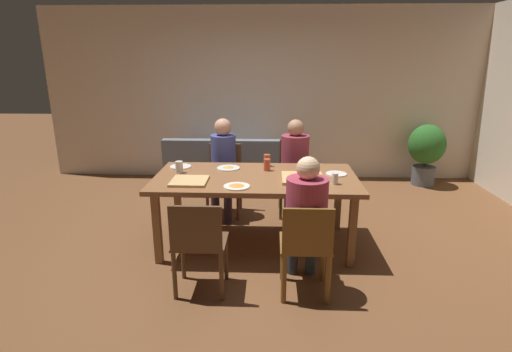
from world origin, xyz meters
The scene contains 22 objects.
ground_plane centered at (0.00, 0.00, 0.00)m, with size 20.00×20.00×0.00m, color brown.
back_wall centered at (0.00, 2.65, 1.36)m, with size 7.04×0.12×2.72m, color beige.
dining_table centered at (0.00, 0.00, 0.70)m, with size 2.09×1.08×0.77m.
chair_0 centered at (0.45, 1.00, 0.52)m, with size 0.39×0.43×0.94m.
person_0 centered at (0.45, 0.84, 0.72)m, with size 0.35×0.56×1.23m.
chair_1 centered at (0.45, -0.96, 0.46)m, with size 0.43×0.42×0.84m.
person_1 centered at (0.45, -0.83, 0.71)m, with size 0.34×0.52×1.21m.
chair_2 centered at (-0.44, 0.95, 0.49)m, with size 0.44×0.44×0.89m.
person_2 centered at (-0.44, 0.81, 0.73)m, with size 0.31×0.50×1.24m.
chair_3 centered at (-0.44, -0.96, 0.49)m, with size 0.45×0.39×0.84m.
pizza_box_0 centered at (-0.64, -0.23, 0.79)m, with size 0.35×0.35×0.02m.
pizza_box_1 centered at (0.48, -0.10, 0.79)m, with size 0.41×0.41×0.03m.
plate_0 centered at (0.85, 0.10, 0.78)m, with size 0.22×0.22×0.01m.
plate_1 centered at (-0.85, 0.32, 0.78)m, with size 0.24×0.24×0.01m.
plate_2 centered at (-0.31, 0.28, 0.78)m, with size 0.25×0.25×0.03m.
plate_3 centered at (-0.17, -0.36, 0.79)m, with size 0.25×0.25×0.03m.
drinking_glass_0 centered at (-0.82, 0.10, 0.84)m, with size 0.08×0.08×0.12m, color silver.
drinking_glass_1 centered at (0.11, 0.22, 0.84)m, with size 0.07×0.07×0.13m, color #BE4831.
drinking_glass_2 centered at (0.78, -0.23, 0.83)m, with size 0.06×0.06×0.11m, color silver.
drinking_glass_3 centered at (0.11, 0.40, 0.84)m, with size 0.08×0.08×0.13m, color #B44C29.
couch centered at (-0.55, 1.91, 0.29)m, with size 1.71×0.87×0.83m.
potted_plant centered at (2.58, 2.23, 0.57)m, with size 0.56×0.56×0.96m.
Camera 1 is at (0.16, -3.96, 1.97)m, focal length 28.08 mm.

